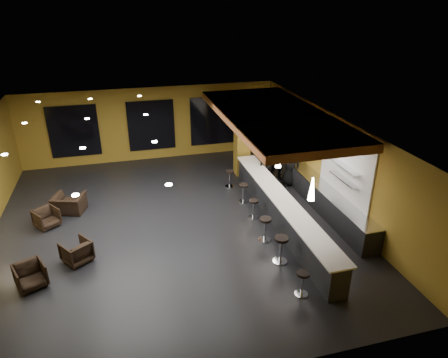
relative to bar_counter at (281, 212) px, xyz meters
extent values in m
cube|color=black|center=(-3.65, 1.00, -0.55)|extent=(12.00, 13.00, 0.10)
cube|color=black|center=(-3.65, 1.00, 3.05)|extent=(12.00, 13.00, 0.10)
cube|color=olive|center=(-3.65, 7.55, 1.25)|extent=(12.00, 0.10, 3.50)
cube|color=olive|center=(-3.65, -5.55, 1.25)|extent=(12.00, 0.10, 3.50)
cube|color=olive|center=(2.40, 1.00, 1.25)|extent=(0.10, 13.00, 3.50)
cube|color=brown|center=(0.35, 2.00, 2.86)|extent=(3.60, 8.00, 0.28)
cube|color=black|center=(-7.15, 7.44, 1.20)|extent=(2.20, 0.06, 2.40)
cube|color=black|center=(-3.65, 7.44, 1.20)|extent=(2.20, 0.06, 2.40)
cube|color=black|center=(-0.65, 7.44, 1.20)|extent=(2.20, 0.06, 2.40)
cube|color=white|center=(2.31, 0.00, 1.50)|extent=(0.06, 3.20, 2.40)
cube|color=black|center=(0.00, 0.00, 0.00)|extent=(0.60, 8.00, 1.00)
cube|color=white|center=(0.00, 0.00, 0.52)|extent=(0.78, 8.10, 0.05)
cube|color=black|center=(2.00, 0.50, -0.07)|extent=(0.70, 6.00, 0.86)
cube|color=silver|center=(2.00, 0.50, 0.39)|extent=(0.72, 6.00, 0.03)
cube|color=silver|center=(2.17, -0.20, 1.10)|extent=(0.30, 1.50, 0.03)
cube|color=silver|center=(2.17, -0.20, 1.55)|extent=(0.30, 1.50, 0.03)
cube|color=olive|center=(0.00, 4.60, 1.25)|extent=(0.60, 0.60, 3.50)
cone|color=white|center=(0.00, -2.00, 1.85)|extent=(0.20, 0.20, 0.70)
cone|color=white|center=(0.00, 0.50, 1.85)|extent=(0.20, 0.20, 0.70)
cone|color=white|center=(0.00, 3.00, 1.85)|extent=(0.20, 0.20, 0.70)
imported|color=black|center=(0.50, 2.93, 0.38)|extent=(0.69, 0.51, 1.76)
imported|color=black|center=(1.30, 3.48, 0.43)|extent=(1.08, 0.96, 1.86)
imported|color=black|center=(1.60, 2.93, 0.36)|extent=(0.95, 0.73, 1.72)
imported|color=black|center=(-7.90, -1.25, -0.15)|extent=(1.00, 1.01, 0.70)
imported|color=black|center=(-6.75, -0.38, -0.15)|extent=(1.06, 1.07, 0.70)
imported|color=black|center=(-7.89, 2.00, -0.16)|extent=(1.02, 1.02, 0.67)
imported|color=black|center=(-7.21, 2.87, -0.15)|extent=(1.30, 1.21, 0.69)
cylinder|color=silver|center=(-0.83, -3.51, -0.49)|extent=(0.37, 0.37, 0.03)
cylinder|color=silver|center=(-0.83, -3.51, -0.16)|extent=(0.06, 0.06, 0.64)
cylinder|color=black|center=(-0.83, -3.51, 0.19)|extent=(0.35, 0.35, 0.07)
cylinder|color=silver|center=(-0.83, -2.00, -0.48)|extent=(0.44, 0.44, 0.03)
cylinder|color=silver|center=(-0.83, -2.00, -0.09)|extent=(0.08, 0.08, 0.77)
cylinder|color=black|center=(-0.83, -2.00, 0.32)|extent=(0.42, 0.42, 0.09)
cylinder|color=silver|center=(-0.87, -0.76, -0.48)|extent=(0.41, 0.41, 0.03)
cylinder|color=silver|center=(-0.87, -0.76, -0.12)|extent=(0.07, 0.07, 0.73)
cylinder|color=black|center=(-0.87, -0.76, 0.28)|extent=(0.39, 0.39, 0.08)
cylinder|color=silver|center=(-0.76, 0.72, -0.49)|extent=(0.36, 0.36, 0.03)
cylinder|color=silver|center=(-0.76, 0.72, -0.17)|extent=(0.06, 0.06, 0.63)
cylinder|color=black|center=(-0.76, 0.72, 0.18)|extent=(0.34, 0.34, 0.07)
cylinder|color=silver|center=(-0.75, 1.96, -0.49)|extent=(0.38, 0.38, 0.03)
cylinder|color=silver|center=(-0.75, 1.96, -0.14)|extent=(0.07, 0.07, 0.67)
cylinder|color=black|center=(-0.75, 1.96, 0.22)|extent=(0.37, 0.37, 0.08)
cylinder|color=silver|center=(-0.89, 3.42, -0.49)|extent=(0.37, 0.37, 0.03)
cylinder|color=silver|center=(-0.89, 3.42, -0.16)|extent=(0.06, 0.06, 0.64)
cylinder|color=black|center=(-0.89, 3.42, 0.19)|extent=(0.35, 0.35, 0.07)
camera|label=1|loc=(-5.04, -11.16, 6.86)|focal=32.00mm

